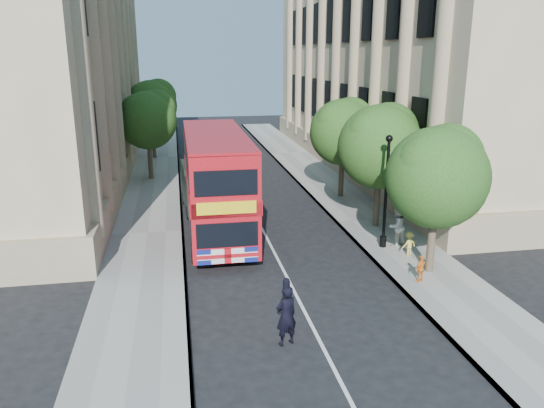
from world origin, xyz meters
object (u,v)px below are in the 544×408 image
box_van (201,189)px  police_constable (286,316)px  lamp_post (386,196)px  woman_pedestrian (396,226)px  double_decker_bus (216,180)px

box_van → police_constable: box_van is taller
lamp_post → woman_pedestrian: bearing=4.7°
double_decker_bus → box_van: (-0.61, 4.14, -1.44)m
police_constable → woman_pedestrian: size_ratio=1.05×
double_decker_bus → police_constable: size_ratio=5.47×
lamp_post → box_van: size_ratio=1.10×
police_constable → box_van: bearing=-102.9°
lamp_post → police_constable: 9.63m
double_decker_bus → woman_pedestrian: size_ratio=5.74×
lamp_post → woman_pedestrian: size_ratio=2.77×
double_decker_bus → police_constable: (1.21, -10.93, -1.75)m
box_van → woman_pedestrian: bearing=-45.2°
lamp_post → box_van: bearing=135.5°
lamp_post → double_decker_bus: bearing=153.6°
box_van → woman_pedestrian: box_van is taller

